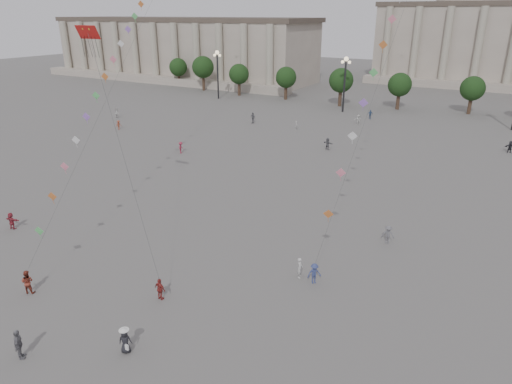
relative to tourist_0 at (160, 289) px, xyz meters
The scene contains 24 objects.
ground 4.62m from the tourist_0, 36.88° to the right, with size 360.00×360.00×0.00m, color #555250.
hall_west 116.02m from the tourist_0, 128.05° to the left, with size 84.00×26.22×17.20m.
hall_central 127.25m from the tourist_0, 88.35° to the left, with size 48.30×34.30×35.50m.
tree_row 75.50m from the tourist_0, 87.23° to the left, with size 137.12×5.12×8.00m.
lamp_post_far_west 79.24m from the tourist_0, 121.58° to the left, with size 2.00×0.90×10.65m.
lamp_post_mid_west 68.53m from the tourist_0, 99.58° to the left, with size 2.00×0.90×10.65m.
person_crowd_0 63.83m from the tourist_0, 94.23° to the left, with size 1.00×0.42×1.71m, color #354F78.
person_crowd_1 61.45m from the tourist_0, 138.58° to the left, with size 0.92×0.72×1.89m, color silver.
person_crowd_2 51.94m from the tourist_0, 138.80° to the left, with size 1.00×0.57×1.55m, color #984229.
person_crowd_4 58.41m from the tourist_0, 95.11° to the left, with size 1.63×0.52×1.76m, color white.
person_crowd_6 19.67m from the tourist_0, 54.78° to the left, with size 1.07×0.61×1.65m, color #5D5D62.
person_crowd_9 55.25m from the tourist_0, 69.92° to the left, with size 1.58×0.50×1.70m, color black.
person_crowd_10 50.62m from the tourist_0, 104.75° to the left, with size 0.55×0.36×1.51m, color #ADADA9.
person_crowd_12 40.78m from the tourist_0, 95.54° to the left, with size 1.58×0.50×1.71m, color #59595E.
person_crowd_13 10.26m from the tourist_0, 46.16° to the left, with size 0.58×0.38×1.60m, color beige.
person_crowd_16 54.31m from the tourist_0, 113.72° to the left, with size 1.14×0.47×1.94m, color #5D5D62.
person_crowd_17 35.43m from the tourist_0, 126.52° to the left, with size 1.06×0.61×1.64m, color #982941.
tourist_0 is the anchor object (origin of this frame).
tourist_2 19.25m from the tourist_0, behind, with size 1.47×0.47×1.59m, color #A02B39.
tourist_3 8.99m from the tourist_0, 110.01° to the right, with size 1.11×0.46×1.89m, color slate.
kite_flyer_0 9.52m from the tourist_0, 154.84° to the right, with size 0.85×0.67×1.76m, color maroon.
kite_flyer_1 11.03m from the tourist_0, 40.76° to the left, with size 1.03×0.59×1.60m, color navy.
hat_person 5.37m from the tourist_0, 70.49° to the right, with size 0.90×0.81×1.69m.
dragon_kite 19.87m from the tourist_0, 150.91° to the left, with size 6.66×3.35×20.00m.
Camera 1 is at (15.42, -17.01, 18.50)m, focal length 32.00 mm.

